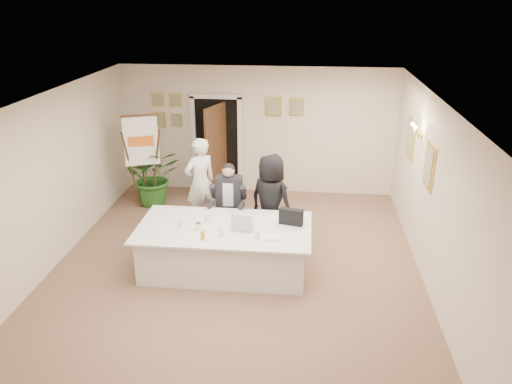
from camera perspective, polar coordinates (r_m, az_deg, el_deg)
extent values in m
plane|color=brown|center=(8.35, -2.30, -8.64)|extent=(7.00, 7.00, 0.00)
cube|color=white|center=(7.33, -2.64, 10.54)|extent=(6.00, 7.00, 0.02)
cube|color=beige|center=(11.04, 0.16, 7.01)|extent=(6.00, 0.10, 2.80)
cube|color=beige|center=(4.72, -8.77, -15.49)|extent=(6.00, 0.10, 2.80)
cube|color=beige|center=(8.67, -22.47, 1.05)|extent=(0.10, 7.00, 2.80)
cube|color=beige|center=(7.90, 19.62, -0.53)|extent=(0.10, 7.00, 2.80)
cube|color=black|center=(11.23, -4.45, 5.35)|extent=(0.92, 0.06, 2.10)
cube|color=white|center=(11.30, -7.08, 5.36)|extent=(0.10, 0.06, 2.20)
cube|color=white|center=(11.12, -1.83, 5.24)|extent=(0.10, 0.06, 2.20)
cube|color=#332310|center=(10.83, -4.58, 4.61)|extent=(0.33, 0.81, 2.02)
cube|color=silver|center=(8.13, -3.60, -6.53)|extent=(2.58, 1.29, 0.75)
cube|color=silver|center=(7.96, -3.67, -4.10)|extent=(2.76, 1.47, 0.03)
cube|color=white|center=(10.24, -13.23, 5.70)|extent=(0.71, 0.43, 0.96)
imported|color=white|center=(9.55, -6.38, 1.11)|extent=(0.75, 0.73, 1.74)
imported|color=black|center=(8.72, 1.70, -1.02)|extent=(0.98, 0.87, 1.69)
imported|color=#255E1F|center=(10.76, -11.62, 1.73)|extent=(1.39, 1.32, 1.22)
cube|color=black|center=(7.98, 4.03, -2.84)|extent=(0.40, 0.20, 0.27)
cube|color=white|center=(7.59, 1.47, -5.17)|extent=(0.30, 0.23, 0.03)
cylinder|color=white|center=(7.92, -10.93, -4.44)|extent=(0.25, 0.25, 0.01)
cylinder|color=white|center=(7.72, -8.75, -4.99)|extent=(0.28, 0.28, 0.01)
cylinder|color=white|center=(7.59, -5.28, -5.34)|extent=(0.24, 0.24, 0.01)
cylinder|color=silver|center=(8.00, -8.70, -3.49)|extent=(0.07, 0.07, 0.14)
cylinder|color=silver|center=(7.64, -4.00, -4.57)|extent=(0.07, 0.07, 0.14)
cylinder|color=silver|center=(7.54, 0.18, -4.90)|extent=(0.08, 0.08, 0.14)
cylinder|color=silver|center=(8.12, -5.64, -2.93)|extent=(0.08, 0.08, 0.14)
cylinder|color=orange|center=(7.57, -6.09, -4.95)|extent=(0.08, 0.08, 0.13)
cylinder|color=silver|center=(7.89, -6.60, -3.88)|extent=(0.10, 0.10, 0.11)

